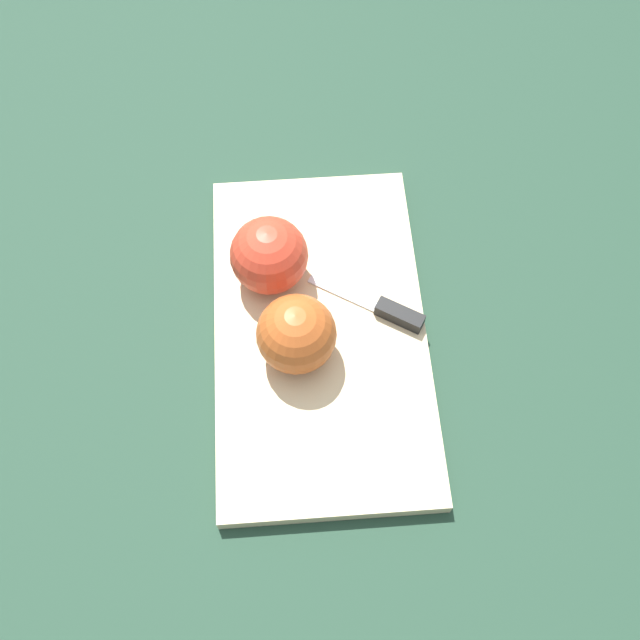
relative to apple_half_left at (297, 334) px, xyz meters
name	(u,v)px	position (x,y,z in m)	size (l,w,h in m)	color
ground_plane	(320,336)	(0.02, -0.03, -0.06)	(4.00, 4.00, 0.00)	#1E3828
cutting_board	(320,332)	(0.02, -0.03, -0.05)	(0.46, 0.31, 0.02)	#D1B789
apple_half_left	(297,334)	(0.00, 0.00, 0.00)	(0.09, 0.09, 0.09)	#AD4C1E
apple_half_right	(269,256)	(0.10, 0.01, 0.00)	(0.09, 0.09, 0.09)	red
knife	(390,311)	(0.02, -0.11, -0.04)	(0.11, 0.12, 0.02)	silver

